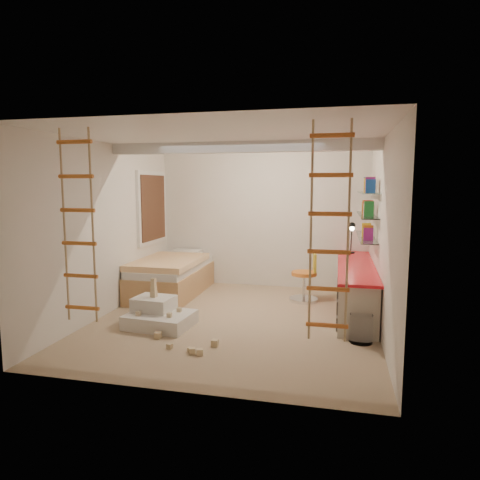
% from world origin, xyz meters
% --- Properties ---
extents(floor, '(4.50, 4.50, 0.00)m').
position_xyz_m(floor, '(0.00, 0.00, 0.00)').
color(floor, tan).
rests_on(floor, ground).
extents(ceiling_beam, '(4.00, 0.18, 0.16)m').
position_xyz_m(ceiling_beam, '(0.00, 0.30, 2.52)').
color(ceiling_beam, white).
rests_on(ceiling_beam, ceiling).
extents(window_frame, '(0.06, 1.15, 1.35)m').
position_xyz_m(window_frame, '(-1.97, 1.50, 1.55)').
color(window_frame, white).
rests_on(window_frame, wall_left).
extents(window_blind, '(0.02, 1.00, 1.20)m').
position_xyz_m(window_blind, '(-1.93, 1.50, 1.55)').
color(window_blind, '#4C2D1E').
rests_on(window_blind, window_frame).
extents(rope_ladder_left, '(0.41, 0.04, 2.13)m').
position_xyz_m(rope_ladder_left, '(-1.35, -1.75, 1.52)').
color(rope_ladder_left, '#BD6920').
rests_on(rope_ladder_left, ceiling).
extents(rope_ladder_right, '(0.41, 0.04, 2.13)m').
position_xyz_m(rope_ladder_right, '(1.35, -1.75, 1.52)').
color(rope_ladder_right, '#C35C21').
rests_on(rope_ladder_right, ceiling).
extents(waste_bin, '(0.29, 0.29, 0.36)m').
position_xyz_m(waste_bin, '(1.75, -0.51, 0.18)').
color(waste_bin, white).
rests_on(waste_bin, floor).
extents(desk, '(0.56, 2.80, 0.75)m').
position_xyz_m(desk, '(1.72, 0.86, 0.40)').
color(desk, red).
rests_on(desk, floor).
extents(shelves, '(0.25, 1.80, 0.71)m').
position_xyz_m(shelves, '(1.87, 1.13, 1.50)').
color(shelves, white).
rests_on(shelves, wall_right).
extents(bed, '(1.02, 2.00, 0.69)m').
position_xyz_m(bed, '(-1.48, 1.23, 0.33)').
color(bed, '#AD7F51').
rests_on(bed, floor).
extents(task_lamp, '(0.14, 0.36, 0.57)m').
position_xyz_m(task_lamp, '(1.67, 1.82, 1.14)').
color(task_lamp, black).
rests_on(task_lamp, desk).
extents(swivel_chair, '(0.54, 0.54, 0.82)m').
position_xyz_m(swivel_chair, '(0.92, 1.28, 0.30)').
color(swivel_chair, orange).
rests_on(swivel_chair, floor).
extents(play_platform, '(0.93, 0.76, 0.39)m').
position_xyz_m(play_platform, '(-1.00, -0.48, 0.15)').
color(play_platform, silver).
rests_on(play_platform, floor).
extents(toy_blocks, '(1.26, 1.03, 0.66)m').
position_xyz_m(toy_blocks, '(-0.66, -0.84, 0.22)').
color(toy_blocks, '#CCB284').
rests_on(toy_blocks, floor).
extents(books, '(0.14, 0.70, 0.92)m').
position_xyz_m(books, '(1.87, 1.13, 1.65)').
color(books, '#8C1E7F').
rests_on(books, shelves).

